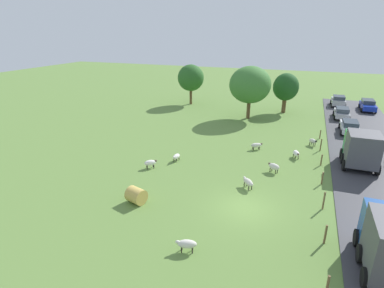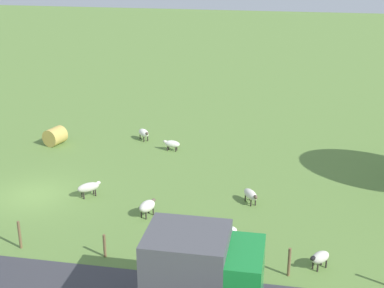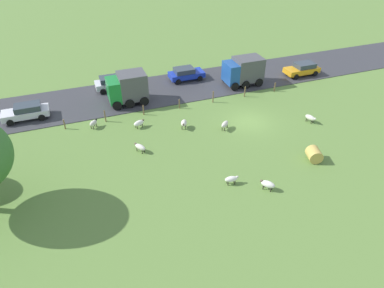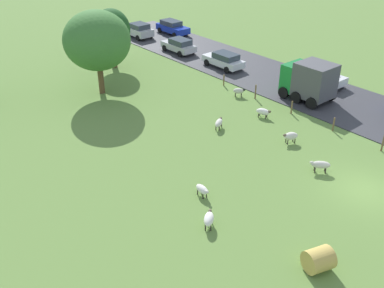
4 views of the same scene
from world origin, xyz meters
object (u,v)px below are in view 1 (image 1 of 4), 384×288
at_px(tree_2, 286,87).
at_px(truck_0, 361,148).
at_px(tree_0, 250,85).
at_px(sheep_2, 274,167).
at_px(sheep_5, 256,145).
at_px(sheep_6, 313,141).
at_px(hay_bale_0, 136,195).
at_px(sheep_3, 150,163).
at_px(car_0, 368,105).
at_px(car_1, 350,126).
at_px(car_2, 338,101).
at_px(car_4, 342,113).
at_px(sheep_1, 187,244).
at_px(tree_1, 191,78).
at_px(sheep_7, 296,153).
at_px(sheep_4, 248,182).
at_px(sheep_0, 176,157).

xyz_separation_m(tree_2, truck_0, (7.99, -17.41, -1.95)).
xyz_separation_m(tree_0, tree_2, (4.29, 4.95, -0.87)).
xyz_separation_m(sheep_2, sheep_5, (-2.28, 4.79, -0.06)).
bearing_deg(sheep_6, hay_bale_0, -125.11).
xyz_separation_m(hay_bale_0, tree_2, (7.43, 29.67, 3.17)).
relative_size(sheep_3, car_0, 0.25).
height_order(hay_bale_0, car_1, car_1).
xyz_separation_m(sheep_5, car_1, (9.33, 9.20, 0.37)).
xyz_separation_m(sheep_2, car_2, (6.71, 28.28, 0.38)).
bearing_deg(car_4, car_1, -86.85).
bearing_deg(sheep_3, sheep_2, 16.08).
bearing_deg(sheep_1, hay_bale_0, 146.15).
distance_m(sheep_6, car_4, 13.07).
bearing_deg(tree_0, tree_1, 153.32).
relative_size(tree_0, car_1, 1.61).
relative_size(sheep_6, sheep_7, 0.81).
xyz_separation_m(hay_bale_0, car_2, (15.21, 36.72, 0.36)).
height_order(sheep_4, tree_1, tree_1).
distance_m(sheep_1, car_0, 41.23).
height_order(sheep_4, tree_2, tree_2).
bearing_deg(tree_1, truck_0, -37.90).
distance_m(tree_2, car_1, 11.25).
distance_m(sheep_1, sheep_3, 11.37).
xyz_separation_m(sheep_6, tree_1, (-18.92, 13.50, 3.74)).
distance_m(hay_bale_0, tree_1, 31.08).
xyz_separation_m(sheep_6, car_2, (3.63, 20.25, 0.41)).
bearing_deg(sheep_0, car_2, 61.90).
relative_size(sheep_2, sheep_4, 0.95).
height_order(sheep_2, tree_1, tree_1).
bearing_deg(car_4, hay_bale_0, -117.61).
distance_m(sheep_5, sheep_6, 6.28).
relative_size(sheep_5, tree_2, 0.21).
bearing_deg(car_2, car_0, -19.73).
relative_size(tree_1, car_2, 1.66).
bearing_deg(sheep_7, truck_0, -1.63).
xyz_separation_m(tree_2, car_2, (7.78, 7.06, -2.82)).
bearing_deg(tree_0, sheep_1, -85.82).
bearing_deg(sheep_2, truck_0, 28.89).
bearing_deg(sheep_3, sheep_5, 44.06).
distance_m(sheep_3, sheep_4, 8.78).
xyz_separation_m(tree_2, car_4, (7.75, -0.63, -2.89)).
relative_size(tree_0, tree_2, 1.23).
relative_size(sheep_1, sheep_7, 1.01).
relative_size(sheep_1, tree_1, 0.19).
bearing_deg(sheep_1, sheep_4, 78.13).
distance_m(sheep_1, sheep_5, 16.75).
height_order(sheep_3, car_4, car_4).
xyz_separation_m(sheep_0, tree_0, (3.42, 17.01, 4.16)).
bearing_deg(tree_2, sheep_7, -81.14).
bearing_deg(sheep_7, car_0, 68.39).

